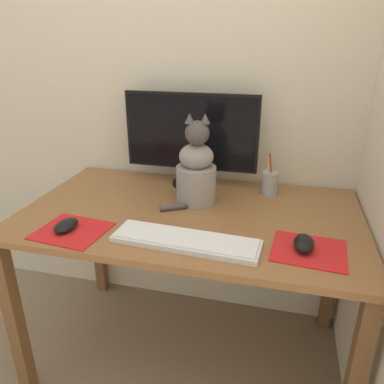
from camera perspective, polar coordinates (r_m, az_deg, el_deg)
name	(u,v)px	position (r m, az deg, el deg)	size (l,w,h in m)	color
ground_plane	(191,352)	(1.85, -0.22, -23.17)	(12.00, 12.00, 0.00)	#847056
wall_back	(214,55)	(1.68, 3.30, 20.07)	(7.00, 0.04, 2.50)	beige
desk	(190,232)	(1.47, -0.26, -6.17)	(1.27, 0.74, 0.71)	brown
monitor	(191,136)	(1.62, -0.16, 8.51)	(0.58, 0.17, 0.40)	black
keyboard	(186,240)	(1.21, -0.97, -7.39)	(0.49, 0.16, 0.02)	silver
mousepad_left	(72,231)	(1.35, -17.81, -5.64)	(0.25, 0.22, 0.00)	red
mousepad_right	(309,250)	(1.23, 17.37, -8.50)	(0.24, 0.21, 0.00)	red
computer_mouse_left	(66,225)	(1.35, -18.66, -4.82)	(0.07, 0.11, 0.03)	black
computer_mouse_right	(304,243)	(1.22, 16.69, -7.48)	(0.06, 0.11, 0.04)	black
cat	(197,171)	(1.46, 0.77, 3.27)	(0.21, 0.22, 0.36)	gray
pen_cup	(270,183)	(1.60, 11.77, 1.42)	(0.07, 0.07, 0.18)	#99999E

